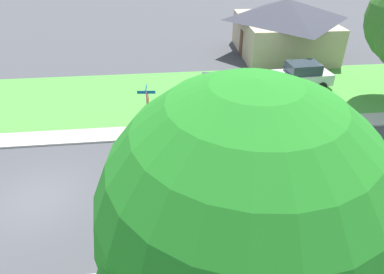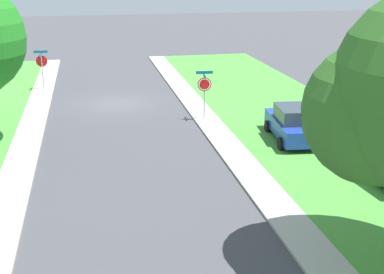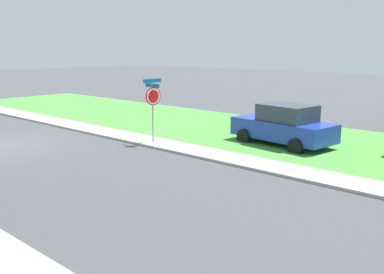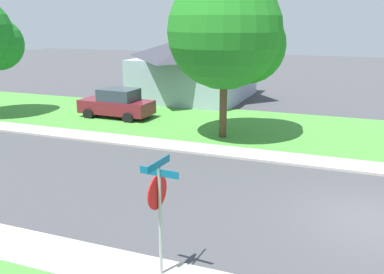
{
  "view_description": "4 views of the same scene",
  "coord_description": "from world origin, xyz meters",
  "px_view_note": "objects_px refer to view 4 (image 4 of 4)",
  "views": [
    {
      "loc": [
        11.16,
        5.14,
        9.54
      ],
      "look_at": [
        -1.82,
        6.59,
        1.4
      ],
      "focal_mm": 31.54,
      "sensor_mm": 36.0,
      "label": 1
    },
    {
      "loc": [
        1.53,
        30.6,
        8.14
      ],
      "look_at": [
        -2.48,
        11.27,
        1.4
      ],
      "focal_mm": 47.11,
      "sensor_mm": 36.0,
      "label": 2
    },
    {
      "loc": [
        7.98,
        18.31,
        4.08
      ],
      "look_at": [
        -1.74,
        9.39,
        1.4
      ],
      "focal_mm": 41.78,
      "sensor_mm": 36.0,
      "label": 3
    },
    {
      "loc": [
        -11.86,
        1.08,
        5.55
      ],
      "look_at": [
        1.89,
        6.28,
        1.4
      ],
      "focal_mm": 38.67,
      "sensor_mm": 36.0,
      "label": 4
    }
  ],
  "objects_px": {
    "tree_corner_large": "(231,35)",
    "stop_sign_far_corner": "(158,199)",
    "house_right_setback": "(196,66)",
    "car_maroon_across_road": "(117,104)"
  },
  "relations": [
    {
      "from": "tree_corner_large",
      "to": "stop_sign_far_corner",
      "type": "bearing_deg",
      "value": -171.53
    },
    {
      "from": "tree_corner_large",
      "to": "house_right_setback",
      "type": "relative_size",
      "value": 0.84
    },
    {
      "from": "car_maroon_across_road",
      "to": "tree_corner_large",
      "type": "distance_m",
      "value": 8.44
    },
    {
      "from": "tree_corner_large",
      "to": "house_right_setback",
      "type": "height_order",
      "value": "tree_corner_large"
    },
    {
      "from": "car_maroon_across_road",
      "to": "house_right_setback",
      "type": "height_order",
      "value": "house_right_setback"
    },
    {
      "from": "tree_corner_large",
      "to": "car_maroon_across_road",
      "type": "bearing_deg",
      "value": 77.01
    },
    {
      "from": "stop_sign_far_corner",
      "to": "tree_corner_large",
      "type": "height_order",
      "value": "tree_corner_large"
    },
    {
      "from": "stop_sign_far_corner",
      "to": "house_right_setback",
      "type": "relative_size",
      "value": 0.3
    },
    {
      "from": "stop_sign_far_corner",
      "to": "house_right_setback",
      "type": "bearing_deg",
      "value": 18.21
    },
    {
      "from": "stop_sign_far_corner",
      "to": "car_maroon_across_road",
      "type": "relative_size",
      "value": 0.63
    }
  ]
}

